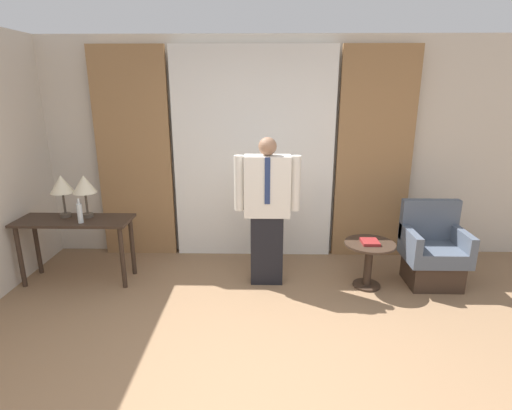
% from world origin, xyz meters
% --- Properties ---
extents(wall_back, '(10.00, 0.06, 2.70)m').
position_xyz_m(wall_back, '(0.00, 2.85, 1.35)').
color(wall_back, beige).
rests_on(wall_back, ground_plane).
extents(curtain_sheer_center, '(1.96, 0.06, 2.58)m').
position_xyz_m(curtain_sheer_center, '(0.00, 2.72, 1.29)').
color(curtain_sheer_center, white).
rests_on(curtain_sheer_center, ground_plane).
extents(curtain_drape_left, '(0.91, 0.06, 2.58)m').
position_xyz_m(curtain_drape_left, '(-1.48, 2.72, 1.29)').
color(curtain_drape_left, '#997047').
rests_on(curtain_drape_left, ground_plane).
extents(curtain_drape_right, '(0.91, 0.06, 2.58)m').
position_xyz_m(curtain_drape_right, '(1.48, 2.72, 1.29)').
color(curtain_drape_right, '#997047').
rests_on(curtain_drape_right, ground_plane).
extents(desk, '(1.23, 0.45, 0.73)m').
position_xyz_m(desk, '(-1.94, 1.92, 0.60)').
color(desk, '#38281E').
rests_on(desk, ground_plane).
extents(table_lamp_left, '(0.25, 0.25, 0.47)m').
position_xyz_m(table_lamp_left, '(-2.06, 2.00, 1.08)').
color(table_lamp_left, '#4C4238').
rests_on(table_lamp_left, desk).
extents(table_lamp_right, '(0.25, 0.25, 0.47)m').
position_xyz_m(table_lamp_right, '(-1.81, 2.00, 1.08)').
color(table_lamp_right, '#4C4238').
rests_on(table_lamp_right, desk).
extents(bottle_near_edge, '(0.06, 0.06, 0.26)m').
position_xyz_m(bottle_near_edge, '(-1.81, 1.81, 0.83)').
color(bottle_near_edge, silver).
rests_on(bottle_near_edge, desk).
extents(person, '(0.70, 0.23, 1.62)m').
position_xyz_m(person, '(0.17, 1.92, 0.87)').
color(person, black).
rests_on(person, ground_plane).
extents(armchair, '(0.63, 0.55, 0.91)m').
position_xyz_m(armchair, '(1.99, 1.93, 0.34)').
color(armchair, '#38281E').
rests_on(armchair, ground_plane).
extents(side_table, '(0.54, 0.54, 0.51)m').
position_xyz_m(side_table, '(1.27, 1.83, 0.35)').
color(side_table, '#38281E').
rests_on(side_table, ground_plane).
extents(book, '(0.18, 0.20, 0.03)m').
position_xyz_m(book, '(1.26, 1.82, 0.52)').
color(book, maroon).
rests_on(book, side_table).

